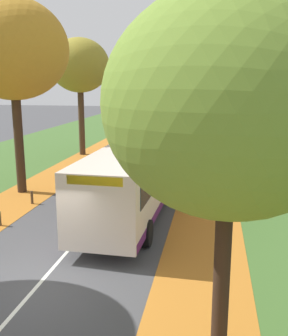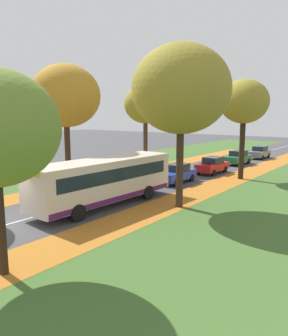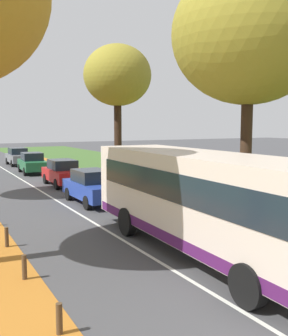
% 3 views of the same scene
% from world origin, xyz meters
% --- Properties ---
extents(grass_verge_right, '(12.00, 90.00, 0.01)m').
position_xyz_m(grass_verge_right, '(9.20, 20.00, 0.00)').
color(grass_verge_right, '#3D6028').
rests_on(grass_verge_right, ground).
extents(leaf_litter_right, '(2.80, 60.00, 0.00)m').
position_xyz_m(leaf_litter_right, '(4.60, 14.00, 0.01)').
color(leaf_litter_right, '#B26B23').
rests_on(leaf_litter_right, grass_verge_right).
extents(road_centre_line, '(0.12, 80.00, 0.01)m').
position_xyz_m(road_centre_line, '(0.00, 20.00, 0.00)').
color(road_centre_line, silver).
rests_on(road_centre_line, ground).
extents(tree_right_near, '(5.94, 5.94, 9.93)m').
position_xyz_m(tree_right_near, '(5.45, 9.12, 7.22)').
color(tree_right_near, '#382619').
rests_on(tree_right_near, ground).
extents(tree_right_mid, '(4.25, 4.25, 8.79)m').
position_xyz_m(tree_right_mid, '(5.07, 20.28, 6.81)').
color(tree_right_mid, black).
rests_on(tree_right_mid, ground).
extents(bollard_third, '(0.12, 0.12, 0.60)m').
position_xyz_m(bollard_third, '(-3.56, 4.21, 0.30)').
color(bollard_third, '#4C3823').
rests_on(bollard_third, ground).
extents(bollard_fourth, '(0.12, 0.12, 0.63)m').
position_xyz_m(bollard_fourth, '(-3.57, 7.13, 0.32)').
color(bollard_fourth, '#4C3823').
rests_on(bollard_fourth, ground).
extents(bollard_fifth, '(0.12, 0.12, 0.63)m').
position_xyz_m(bollard_fifth, '(-3.51, 10.04, 0.32)').
color(bollard_fifth, '#4C3823').
rests_on(bollard_fifth, ground).
extents(bus, '(2.89, 10.47, 2.98)m').
position_xyz_m(bus, '(1.50, 6.53, 1.70)').
color(bus, beige).
rests_on(bus, ground).
extents(car_blue_lead, '(1.83, 4.22, 1.62)m').
position_xyz_m(car_blue_lead, '(1.37, 15.29, 0.81)').
color(car_blue_lead, '#233D9E').
rests_on(car_blue_lead, ground).
extents(car_red_following, '(1.81, 4.21, 1.62)m').
position_xyz_m(car_red_following, '(1.77, 21.35, 0.81)').
color(car_red_following, '#B21919').
rests_on(car_red_following, ground).
extents(car_green_third_in_line, '(1.94, 4.28, 1.62)m').
position_xyz_m(car_green_third_in_line, '(1.51, 28.53, 0.81)').
color(car_green_third_in_line, '#1E6038').
rests_on(car_green_third_in_line, ground).
extents(car_grey_fourth_in_line, '(1.79, 4.20, 1.62)m').
position_xyz_m(car_grey_fourth_in_line, '(1.74, 35.42, 0.81)').
color(car_grey_fourth_in_line, slate).
rests_on(car_grey_fourth_in_line, ground).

